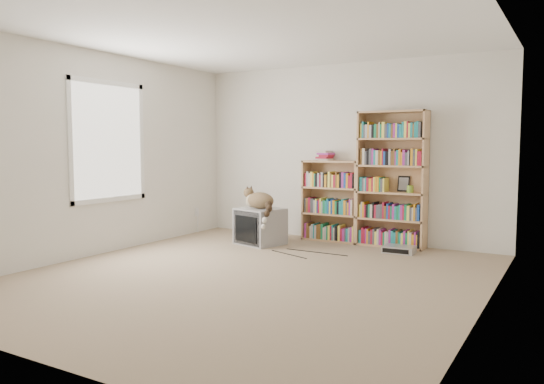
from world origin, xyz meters
The scene contains 17 objects.
floor centered at (0.00, 0.00, 0.00)m, with size 4.50×5.00×0.01m, color tan.
wall_back centered at (0.00, 2.50, 1.25)m, with size 4.50×0.02×2.50m, color silver.
wall_front centered at (0.00, -2.50, 1.25)m, with size 4.50×0.02×2.50m, color silver.
wall_left centered at (-2.25, 0.00, 1.25)m, with size 0.02×5.00×2.50m, color silver.
wall_right centered at (2.25, 0.00, 1.25)m, with size 0.02×5.00×2.50m, color silver.
ceiling centered at (0.00, 0.00, 2.50)m, with size 4.50×5.00×0.02m, color white.
window centered at (-2.24, 0.20, 1.40)m, with size 0.02×1.22×1.52m, color white.
crt_tv centered at (-0.86, 1.61, 0.25)m, with size 0.69×0.65×0.50m.
cat centered at (-0.81, 1.53, 0.58)m, with size 0.60×0.51×0.49m.
bookcase_tall centered at (0.74, 2.36, 0.86)m, with size 0.90×0.30×1.80m.
bookcase_short centered at (-0.13, 2.36, 0.52)m, with size 0.83×0.30×1.14m.
book_stack centered at (-0.24, 2.35, 1.21)m, with size 0.20×0.25×0.14m, color #A3152F.
green_mug centered at (0.99, 2.34, 0.78)m, with size 0.09×0.09×0.09m, color olive.
framed_print centered at (0.87, 2.44, 0.84)m, with size 0.16×0.01×0.21m, color black.
dvd_player centered at (0.96, 1.97, 0.04)m, with size 0.38×0.27×0.09m, color #B9B9BF.
wall_outlet centered at (-2.24, 1.95, 0.32)m, with size 0.01×0.08×0.13m, color silver.
floor_cables centered at (0.32, 1.29, 0.00)m, with size 1.20×0.70×0.01m, color black, non-canonical shape.
Camera 1 is at (2.88, -4.53, 1.35)m, focal length 35.00 mm.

